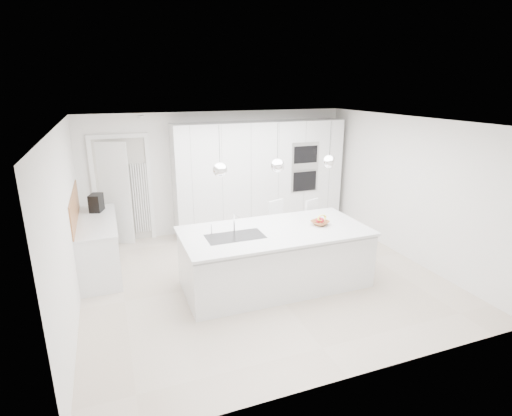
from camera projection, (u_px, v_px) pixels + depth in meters
name	position (u px, v px, depth m)	size (l,w,h in m)	color
floor	(262.00, 277.00, 6.51)	(5.50, 5.50, 0.00)	beige
wall_back	(219.00, 172.00, 8.37)	(5.50, 5.50, 0.00)	white
wall_left	(67.00, 225.00, 5.21)	(5.00, 5.00, 0.00)	white
ceiling	(263.00, 121.00, 5.77)	(5.50, 5.50, 0.00)	white
tall_cabinets	(260.00, 177.00, 8.40)	(3.60, 0.60, 2.30)	white
oven_stack	(305.00, 167.00, 8.37)	(0.62, 0.04, 1.05)	#A5A5A8
doorway_frame	(123.00, 191.00, 7.76)	(1.11, 0.08, 2.13)	white
hallway_door	(110.00, 194.00, 7.63)	(0.82, 0.04, 2.00)	white
radiator	(141.00, 198.00, 7.91)	(0.32, 0.04, 1.40)	white
left_base_cabinets	(99.00, 247.00, 6.63)	(0.60, 1.80, 0.86)	white
left_worktop	(96.00, 221.00, 6.50)	(0.62, 1.82, 0.04)	silver
oak_backsplash	(75.00, 207.00, 6.32)	(0.02, 1.80, 0.50)	#A86C3E
island_base	(276.00, 260.00, 6.15)	(2.80, 1.20, 0.86)	white
island_worktop	(275.00, 231.00, 6.06)	(2.84, 1.40, 0.04)	silver
island_sink	(235.00, 242.00, 5.81)	(0.84, 0.44, 0.18)	#3F3F42
island_tap	(234.00, 222.00, 5.94)	(0.02, 0.02, 0.30)	white
pendant_left	(220.00, 170.00, 5.43)	(0.20, 0.20, 0.20)	white
pendant_mid	(277.00, 166.00, 5.71)	(0.20, 0.20, 0.20)	white
pendant_right	(329.00, 162.00, 6.00)	(0.20, 0.20, 0.20)	white
fruit_bowl	(320.00, 223.00, 6.26)	(0.27, 0.27, 0.07)	#A86C3E
espresso_machine	(96.00, 203.00, 6.91)	(0.18, 0.28, 0.30)	black
bar_stool_left	(278.00, 230.00, 7.15)	(0.34, 0.47, 1.03)	white
bar_stool_right	(314.00, 228.00, 7.27)	(0.33, 0.46, 1.01)	white
apple_a	(321.00, 220.00, 6.26)	(0.08, 0.08, 0.08)	#B81C2F
apple_b	(320.00, 220.00, 6.28)	(0.08, 0.08, 0.08)	#B81C2F
apple_c	(318.00, 220.00, 6.26)	(0.08, 0.08, 0.08)	#B81C2F
banana_bunch	(322.00, 218.00, 6.25)	(0.20, 0.20, 0.03)	yellow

